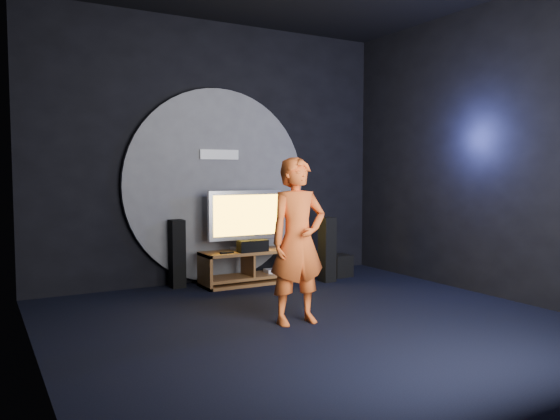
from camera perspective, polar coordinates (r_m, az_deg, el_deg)
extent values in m
plane|color=black|center=(5.47, 3.84, -11.78)|extent=(5.00, 5.00, 0.00)
cube|color=black|center=(7.49, -6.69, 5.98)|extent=(5.00, 0.04, 3.50)
cube|color=black|center=(4.43, -24.46, 7.04)|extent=(0.04, 5.00, 3.50)
cube|color=black|center=(6.97, 21.48, 5.88)|extent=(0.04, 5.00, 3.50)
cylinder|color=#515156|center=(7.44, -6.49, 2.53)|extent=(2.60, 0.08, 2.60)
cube|color=white|center=(7.39, -6.36, 5.78)|extent=(0.55, 0.03, 0.13)
cube|color=brown|center=(7.26, -3.37, -4.39)|extent=(1.26, 0.45, 0.04)
cube|color=brown|center=(7.31, -3.36, -6.95)|extent=(1.22, 0.42, 0.04)
cube|color=brown|center=(7.05, -7.86, -6.36)|extent=(0.04, 0.45, 0.45)
cube|color=brown|center=(7.57, 0.81, -5.60)|extent=(0.04, 0.45, 0.45)
cube|color=brown|center=(7.28, -3.37, -5.67)|extent=(0.03, 0.40, 0.29)
cube|color=brown|center=(7.33, -3.36, -7.56)|extent=(1.26, 0.45, 0.04)
cube|color=white|center=(7.47, -0.73, -6.35)|extent=(0.22, 0.16, 0.05)
cube|color=#B0B0B8|center=(7.31, -3.62, -4.01)|extent=(0.36, 0.22, 0.04)
cylinder|color=#B0B0B8|center=(7.30, -3.62, -3.46)|extent=(0.07, 0.07, 0.10)
cube|color=#B0B0B8|center=(7.26, -3.63, -0.52)|extent=(1.05, 0.06, 0.65)
cube|color=yellow|center=(7.23, -3.52, -0.54)|extent=(0.94, 0.01, 0.53)
cube|color=black|center=(7.11, -2.86, -3.78)|extent=(0.40, 0.15, 0.15)
cube|color=black|center=(7.00, -5.58, -4.46)|extent=(0.18, 0.05, 0.02)
cube|color=black|center=(7.15, -10.71, -4.51)|extent=(0.18, 0.19, 0.88)
cube|color=black|center=(7.44, 4.95, -4.13)|extent=(0.18, 0.19, 0.88)
cube|color=black|center=(7.85, 6.26, -5.79)|extent=(0.28, 0.28, 0.31)
imported|color=#E3581F|center=(5.33, 1.87, -3.25)|extent=(0.61, 0.41, 1.63)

